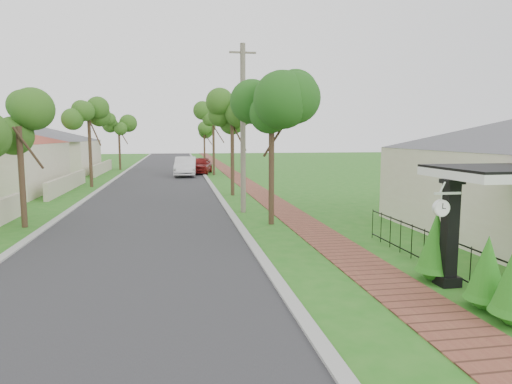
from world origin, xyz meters
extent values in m
plane|color=#246B19|center=(0.00, 0.00, 0.00)|extent=(160.00, 160.00, 0.00)
cube|color=#28282B|center=(-3.00, 20.00, 0.00)|extent=(7.00, 120.00, 0.02)
cube|color=#9E9E99|center=(0.65, 20.00, 0.00)|extent=(0.30, 120.00, 0.10)
cube|color=#9E9E99|center=(-6.65, 20.00, 0.00)|extent=(0.30, 120.00, 0.10)
cube|color=brown|center=(3.25, 20.00, 0.00)|extent=(1.50, 120.00, 0.03)
cube|color=white|center=(5.85, -1.00, 2.62)|extent=(2.90, 2.60, 0.20)
cube|color=black|center=(5.85, -1.00, 2.75)|extent=(2.90, 2.60, 0.06)
cube|color=black|center=(4.55, -1.00, 1.26)|extent=(0.30, 0.30, 2.52)
cube|color=black|center=(4.55, -1.00, 0.12)|extent=(0.48, 0.48, 0.24)
cube|color=black|center=(4.55, -1.00, 2.46)|extent=(0.42, 0.42, 0.10)
cube|color=black|center=(4.90, 0.00, 0.95)|extent=(0.03, 8.00, 0.03)
cube|color=black|center=(4.90, 0.00, 0.15)|extent=(0.03, 8.00, 0.03)
cylinder|color=black|center=(4.90, -2.67, 0.50)|extent=(0.02, 0.02, 1.00)
cylinder|color=black|center=(4.90, -2.00, 0.50)|extent=(0.02, 0.02, 1.00)
cylinder|color=black|center=(4.90, -1.33, 0.50)|extent=(0.02, 0.02, 1.00)
cylinder|color=black|center=(4.90, -0.67, 0.50)|extent=(0.02, 0.02, 1.00)
cylinder|color=black|center=(4.90, 0.00, 0.50)|extent=(0.02, 0.02, 1.00)
cylinder|color=black|center=(4.90, 0.67, 0.50)|extent=(0.02, 0.02, 1.00)
cylinder|color=black|center=(4.90, 1.33, 0.50)|extent=(0.02, 0.02, 1.00)
cylinder|color=black|center=(4.90, 2.00, 0.50)|extent=(0.02, 0.02, 1.00)
cylinder|color=black|center=(4.90, 2.67, 0.50)|extent=(0.02, 0.02, 1.00)
cylinder|color=black|center=(4.90, 3.33, 0.50)|extent=(0.02, 0.02, 1.00)
cylinder|color=black|center=(4.90, 4.00, 0.50)|extent=(0.02, 0.02, 1.00)
cylinder|color=#382619|center=(1.50, 16.00, 2.27)|extent=(0.22, 0.22, 4.55)
sphere|color=#265316|center=(1.50, 16.00, 4.68)|extent=(1.70, 1.70, 1.70)
cylinder|color=#382619|center=(1.50, 30.00, 2.45)|extent=(0.22, 0.22, 4.90)
sphere|color=#265316|center=(1.50, 30.00, 5.04)|extent=(1.70, 1.70, 1.70)
cylinder|color=#382619|center=(1.50, 44.00, 2.10)|extent=(0.22, 0.22, 4.20)
sphere|color=#265316|center=(1.50, 44.00, 4.32)|extent=(1.70, 1.70, 1.70)
cylinder|color=#382619|center=(-7.50, 8.00, 1.92)|extent=(0.22, 0.22, 3.85)
sphere|color=#265316|center=(-7.50, 8.00, 3.96)|extent=(1.60, 1.60, 1.60)
cylinder|color=#382619|center=(-7.50, 22.00, 2.45)|extent=(0.22, 0.22, 4.90)
sphere|color=#265316|center=(-7.50, 22.00, 5.04)|extent=(1.70, 1.70, 1.70)
cylinder|color=#382619|center=(-7.50, 38.00, 2.27)|extent=(0.22, 0.22, 4.55)
sphere|color=#265316|center=(-7.50, 38.00, 4.68)|extent=(1.70, 1.70, 1.70)
sphere|color=#136215|center=(4.45, -2.49, 0.33)|extent=(0.67, 0.67, 0.67)
cone|color=#136215|center=(4.45, -2.49, 0.93)|extent=(0.76, 0.76, 1.20)
sphere|color=#136215|center=(4.45, -0.63, 0.37)|extent=(0.73, 0.73, 0.73)
cone|color=#136215|center=(4.45, -0.63, 1.04)|extent=(0.83, 0.83, 1.34)
cube|color=#BFB299|center=(-8.60, 20.00, 0.50)|extent=(0.25, 10.00, 1.00)
cube|color=beige|center=(-15.00, 34.00, 1.50)|extent=(11.00, 10.00, 3.00)
pyramid|color=#4C4C51|center=(-15.00, 34.00, 3.80)|extent=(15.56, 15.56, 1.60)
cube|color=#BFB299|center=(-8.60, 34.00, 0.50)|extent=(0.25, 10.00, 1.00)
imported|color=maroon|center=(0.40, 31.82, 0.77)|extent=(2.68, 4.76, 1.53)
imported|color=silver|center=(-1.00, 29.30, 0.82)|extent=(2.04, 5.09, 1.65)
cylinder|color=#382619|center=(1.97, 7.00, 2.31)|extent=(0.22, 0.22, 4.62)
sphere|color=#235A1A|center=(1.97, 7.00, 4.75)|extent=(2.30, 2.30, 2.30)
cylinder|color=#74695A|center=(1.27, 10.00, 3.77)|extent=(0.24, 0.24, 7.54)
cube|color=#74695A|center=(1.27, 10.00, 7.14)|extent=(1.20, 0.08, 0.08)
cube|color=white|center=(4.19, -1.40, 2.25)|extent=(0.63, 0.05, 0.05)
cylinder|color=white|center=(4.05, -1.40, 2.10)|extent=(0.02, 0.02, 0.27)
cylinder|color=white|center=(4.05, -1.40, 1.92)|extent=(0.38, 0.10, 0.38)
cylinder|color=white|center=(4.05, -1.45, 1.92)|extent=(0.33, 0.01, 0.33)
cylinder|color=white|center=(4.05, -1.34, 1.92)|extent=(0.33, 0.01, 0.33)
cube|color=black|center=(4.05, -1.46, 1.98)|extent=(0.02, 0.01, 0.13)
cube|color=black|center=(4.09, -1.46, 1.92)|extent=(0.08, 0.01, 0.02)
camera|label=1|loc=(-1.65, -10.48, 3.51)|focal=32.00mm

